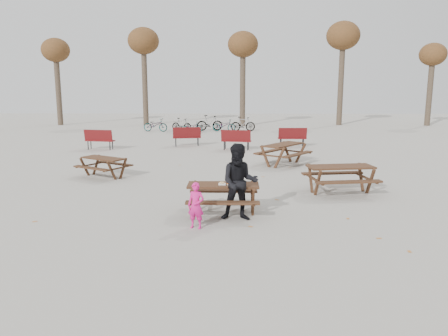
{
  "coord_description": "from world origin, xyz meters",
  "views": [
    {
      "loc": [
        0.24,
        -10.78,
        3.24
      ],
      "look_at": [
        0.0,
        1.0,
        1.0
      ],
      "focal_mm": 35.0,
      "sensor_mm": 36.0,
      "label": 1
    }
  ],
  "objects_px": {
    "picnic_table_east": "(340,179)",
    "picnic_table_north": "(104,167)",
    "child": "(196,206)",
    "food_tray": "(222,184)",
    "picnic_table_far": "(283,154)",
    "main_picnic_table": "(223,191)",
    "adult": "(239,182)",
    "soda_bottle": "(228,182)"
  },
  "relations": [
    {
      "from": "picnic_table_north",
      "to": "picnic_table_far",
      "type": "xyz_separation_m",
      "value": [
        6.7,
        2.6,
        0.08
      ]
    },
    {
      "from": "food_tray",
      "to": "main_picnic_table",
      "type": "bearing_deg",
      "value": 73.25
    },
    {
      "from": "picnic_table_east",
      "to": "picnic_table_north",
      "type": "distance_m",
      "value": 8.18
    },
    {
      "from": "picnic_table_far",
      "to": "main_picnic_table",
      "type": "bearing_deg",
      "value": -160.31
    },
    {
      "from": "soda_bottle",
      "to": "picnic_table_east",
      "type": "height_order",
      "value": "soda_bottle"
    },
    {
      "from": "main_picnic_table",
      "to": "picnic_table_far",
      "type": "bearing_deg",
      "value": 71.72
    },
    {
      "from": "child",
      "to": "food_tray",
      "type": "bearing_deg",
      "value": 77.11
    },
    {
      "from": "soda_bottle",
      "to": "adult",
      "type": "relative_size",
      "value": 0.09
    },
    {
      "from": "adult",
      "to": "child",
      "type": "bearing_deg",
      "value": -145.59
    },
    {
      "from": "child",
      "to": "picnic_table_east",
      "type": "bearing_deg",
      "value": 54.65
    },
    {
      "from": "soda_bottle",
      "to": "picnic_table_far",
      "type": "xyz_separation_m",
      "value": [
        2.19,
        7.15,
        -0.41
      ]
    },
    {
      "from": "main_picnic_table",
      "to": "picnic_table_far",
      "type": "height_order",
      "value": "picnic_table_far"
    },
    {
      "from": "food_tray",
      "to": "picnic_table_far",
      "type": "height_order",
      "value": "picnic_table_far"
    },
    {
      "from": "main_picnic_table",
      "to": "food_tray",
      "type": "height_order",
      "value": "food_tray"
    },
    {
      "from": "picnic_table_north",
      "to": "picnic_table_far",
      "type": "bearing_deg",
      "value": 52.04
    },
    {
      "from": "main_picnic_table",
      "to": "picnic_table_east",
      "type": "height_order",
      "value": "picnic_table_east"
    },
    {
      "from": "food_tray",
      "to": "picnic_table_east",
      "type": "bearing_deg",
      "value": 33.44
    },
    {
      "from": "soda_bottle",
      "to": "picnic_table_east",
      "type": "distance_m",
      "value": 4.13
    },
    {
      "from": "adult",
      "to": "picnic_table_far",
      "type": "xyz_separation_m",
      "value": [
        1.92,
        7.55,
        -0.51
      ]
    },
    {
      "from": "main_picnic_table",
      "to": "picnic_table_north",
      "type": "bearing_deg",
      "value": 134.53
    },
    {
      "from": "adult",
      "to": "picnic_table_east",
      "type": "distance_m",
      "value": 4.18
    },
    {
      "from": "picnic_table_north",
      "to": "main_picnic_table",
      "type": "bearing_deg",
      "value": -14.61
    },
    {
      "from": "child",
      "to": "picnic_table_north",
      "type": "distance_m",
      "value": 6.77
    },
    {
      "from": "soda_bottle",
      "to": "picnic_table_east",
      "type": "xyz_separation_m",
      "value": [
        3.37,
        2.35,
        -0.43
      ]
    },
    {
      "from": "main_picnic_table",
      "to": "adult",
      "type": "xyz_separation_m",
      "value": [
        0.4,
        -0.51,
        0.35
      ]
    },
    {
      "from": "main_picnic_table",
      "to": "food_tray",
      "type": "bearing_deg",
      "value": -106.75
    },
    {
      "from": "picnic_table_east",
      "to": "picnic_table_north",
      "type": "bearing_deg",
      "value": 155.77
    },
    {
      "from": "soda_bottle",
      "to": "child",
      "type": "height_order",
      "value": "child"
    },
    {
      "from": "soda_bottle",
      "to": "adult",
      "type": "distance_m",
      "value": 0.49
    },
    {
      "from": "adult",
      "to": "food_tray",
      "type": "bearing_deg",
      "value": 136.86
    },
    {
      "from": "picnic_table_north",
      "to": "adult",
      "type": "bearing_deg",
      "value": -15.18
    },
    {
      "from": "picnic_table_east",
      "to": "picnic_table_north",
      "type": "height_order",
      "value": "picnic_table_east"
    },
    {
      "from": "adult",
      "to": "picnic_table_far",
      "type": "bearing_deg",
      "value": 76.67
    },
    {
      "from": "food_tray",
      "to": "adult",
      "type": "height_order",
      "value": "adult"
    },
    {
      "from": "main_picnic_table",
      "to": "child",
      "type": "height_order",
      "value": "child"
    },
    {
      "from": "food_tray",
      "to": "picnic_table_north",
      "type": "distance_m",
      "value": 6.3
    },
    {
      "from": "picnic_table_far",
      "to": "child",
      "type": "bearing_deg",
      "value": -161.62
    },
    {
      "from": "main_picnic_table",
      "to": "food_tray",
      "type": "xyz_separation_m",
      "value": [
        -0.03,
        -0.09,
        0.21
      ]
    },
    {
      "from": "main_picnic_table",
      "to": "child",
      "type": "xyz_separation_m",
      "value": [
        -0.6,
        -1.17,
        -0.05
      ]
    },
    {
      "from": "adult",
      "to": "soda_bottle",
      "type": "bearing_deg",
      "value": 125.5
    },
    {
      "from": "main_picnic_table",
      "to": "picnic_table_north",
      "type": "xyz_separation_m",
      "value": [
        -4.37,
        4.45,
        -0.23
      ]
    },
    {
      "from": "main_picnic_table",
      "to": "adult",
      "type": "relative_size",
      "value": 0.96
    }
  ]
}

